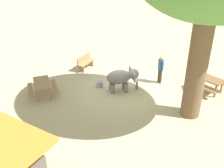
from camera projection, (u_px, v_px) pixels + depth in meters
ground_plane at (124, 88)px, 14.94m from camera, size 60.00×60.00×0.00m
elephant at (122, 78)px, 14.31m from camera, size 1.68×1.66×1.24m
person_handler at (161, 68)px, 15.05m from camera, size 0.43×0.34×1.62m
wooden_bench at (85, 62)px, 16.91m from camera, size 0.44×1.41×0.88m
picnic_table_near at (42, 85)px, 13.97m from camera, size 2.10×2.10×0.78m
picnic_table_far at (209, 81)px, 14.37m from camera, size 1.86×1.85×0.78m
feed_bucket at (100, 84)px, 14.99m from camera, size 0.36×0.36×0.32m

